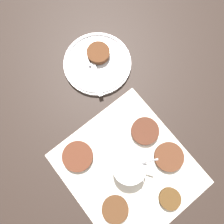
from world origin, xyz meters
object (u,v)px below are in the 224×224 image
serving_plate (97,63)px  fritter_on_plate (98,53)px  fork (93,65)px  sauce_bowl (129,167)px

serving_plate → fritter_on_plate: (-0.01, 0.02, 0.02)m
serving_plate → fork: (0.00, -0.02, 0.01)m
sauce_bowl → fork: sauce_bowl is taller
sauce_bowl → serving_plate: size_ratio=0.51×
sauce_bowl → fork: bearing=153.8°
fritter_on_plate → fork: (0.02, -0.04, -0.01)m
fritter_on_plate → fork: bearing=-66.6°
sauce_bowl → fritter_on_plate: (-0.29, 0.17, -0.00)m
sauce_bowl → fritter_on_plate: size_ratio=1.50×
sauce_bowl → serving_plate: bearing=151.3°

